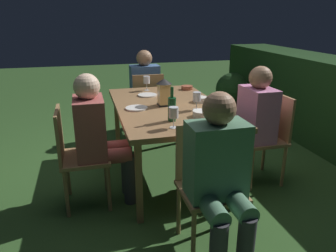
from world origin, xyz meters
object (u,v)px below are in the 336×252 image
object	(u,v)px
green_bottle_on_table	(172,108)
wine_glass_a	(174,114)
wine_glass_c	(197,98)
dining_table	(168,110)
chair_side_left_b	(76,153)
chair_side_right_b	(267,134)
plate_a	(147,95)
bowl_bread	(202,113)
person_in_rust	(98,134)
person_in_pink	(250,121)
chair_head_near	(147,102)
chair_head_far	(208,180)
person_in_green	(220,173)
plate_b	(137,108)
wine_glass_b	(147,81)
lantern_centerpiece	(164,91)
person_in_blue	(144,88)
bowl_salad	(187,87)
potted_plant_by_hedge	(232,92)
bowl_olives	(200,99)

from	to	relation	value
green_bottle_on_table	wine_glass_a	xyz separation A→B (m)	(0.17, -0.03, 0.01)
wine_glass_c	dining_table	bearing A→B (deg)	-137.74
chair_side_left_b	wine_glass_a	size ratio (longest dim) A/B	5.15
chair_side_right_b	plate_a	xyz separation A→B (m)	(-0.81, -1.02, 0.26)
wine_glass_a	plate_a	distance (m)	1.10
bowl_bread	person_in_rust	bearing A→B (deg)	-94.35
chair_side_left_b	plate_a	size ratio (longest dim) A/B	4.18
plate_a	person_in_pink	bearing A→B (deg)	45.76
chair_head_near	chair_head_far	xyz separation A→B (m)	(2.21, 0.00, 0.00)
person_in_pink	green_bottle_on_table	xyz separation A→B (m)	(0.12, -0.80, 0.21)
chair_side_right_b	person_in_green	bearing A→B (deg)	-44.54
plate_b	green_bottle_on_table	bearing A→B (deg)	27.67
person_in_rust	chair_head_near	bearing A→B (deg)	154.68
chair_head_near	wine_glass_b	world-z (taller)	wine_glass_b
chair_head_near	lantern_centerpiece	world-z (taller)	lantern_centerpiece
person_in_blue	chair_side_right_b	xyz separation A→B (m)	(1.68, 0.90, -0.15)
plate_b	chair_head_far	bearing A→B (deg)	17.41
chair_head_near	wine_glass_c	xyz separation A→B (m)	(1.34, 0.21, 0.37)
green_bottle_on_table	person_in_blue	bearing A→B (deg)	176.92
chair_side_left_b	green_bottle_on_table	size ratio (longest dim) A/B	3.00
bowl_bread	green_bottle_on_table	bearing A→B (deg)	-80.19
person_in_blue	lantern_centerpiece	bearing A→B (deg)	-1.83
lantern_centerpiece	plate_b	size ratio (longest dim) A/B	1.26
dining_table	wine_glass_c	size ratio (longest dim) A/B	10.11
lantern_centerpiece	plate_a	bearing A→B (deg)	-169.04
chair_side_left_b	person_in_green	size ratio (longest dim) A/B	0.76
bowl_salad	potted_plant_by_hedge	distance (m)	1.53
chair_side_right_b	person_in_pink	size ratio (longest dim) A/B	0.76
person_in_green	wine_glass_a	size ratio (longest dim) A/B	6.80
person_in_blue	bowl_bread	xyz separation A→B (m)	(1.75, 0.18, 0.13)
bowl_salad	person_in_blue	bearing A→B (deg)	-150.26
person_in_rust	wine_glass_b	xyz separation A→B (m)	(-1.07, 0.62, 0.22)
chair_head_near	potted_plant_by_hedge	world-z (taller)	chair_head_near
bowl_salad	potted_plant_by_hedge	size ratio (longest dim) A/B	0.19
bowl_bread	person_in_blue	bearing A→B (deg)	-173.97
chair_side_left_b	person_in_green	world-z (taller)	person_in_green
dining_table	wine_glass_a	world-z (taller)	wine_glass_a
person_in_green	plate_a	distance (m)	1.73
dining_table	chair_side_right_b	distance (m)	1.00
green_bottle_on_table	potted_plant_by_hedge	xyz separation A→B (m)	(-2.13, 1.58, -0.42)
bowl_bread	plate_b	bearing A→B (deg)	-127.16
bowl_olives	potted_plant_by_hedge	world-z (taller)	bowl_olives
lantern_centerpiece	bowl_bread	distance (m)	0.51
person_in_blue	potted_plant_by_hedge	bearing A→B (deg)	102.64
chair_side_left_b	person_in_rust	xyz separation A→B (m)	(-0.00, 0.20, 0.15)
chair_side_left_b	bowl_bread	size ratio (longest dim) A/B	5.52
person_in_blue	chair_side_left_b	world-z (taller)	person_in_blue
dining_table	wine_glass_b	size ratio (longest dim) A/B	10.11
lantern_centerpiece	green_bottle_on_table	distance (m)	0.50
dining_table	chair_head_near	world-z (taller)	chair_head_near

